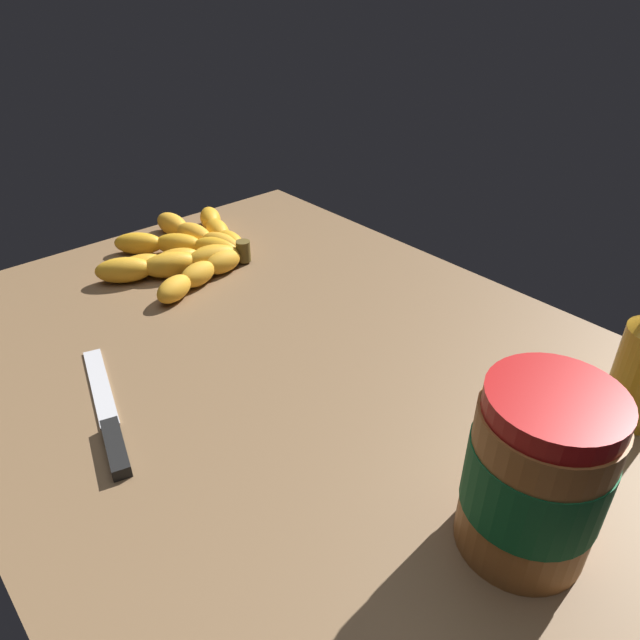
{
  "coord_description": "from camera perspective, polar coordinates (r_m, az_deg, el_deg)",
  "views": [
    {
      "loc": [
        -41.81,
        31.15,
        37.75
      ],
      "look_at": [
        -3.35,
        -2.77,
        4.87
      ],
      "focal_mm": 32.43,
      "sensor_mm": 36.0,
      "label": 1
    }
  ],
  "objects": [
    {
      "name": "peanut_butter_jar",
      "position": [
        0.44,
        20.49,
        -14.1
      ],
      "size": [
        9.74,
        9.74,
        14.2
      ],
      "color": "#9E602D",
      "rests_on": "ground_plane"
    },
    {
      "name": "butter_knife",
      "position": [
        0.59,
        -20.21,
        -8.84
      ],
      "size": [
        20.07,
        7.18,
        1.2
      ],
      "color": "silver",
      "rests_on": "ground_plane"
    },
    {
      "name": "ground_plane",
      "position": [
        0.66,
        -3.77,
        -4.74
      ],
      "size": [
        83.13,
        63.72,
        3.99
      ],
      "primitive_type": "cube",
      "color": "brown"
    },
    {
      "name": "banana_bunch",
      "position": [
        0.85,
        -12.75,
        6.77
      ],
      "size": [
        24.13,
        25.24,
        3.45
      ],
      "color": "gold",
      "rests_on": "ground_plane"
    }
  ]
}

